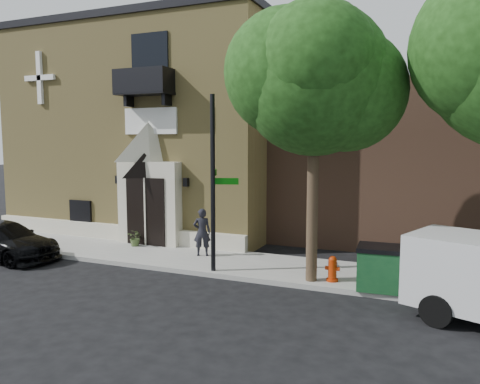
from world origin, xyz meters
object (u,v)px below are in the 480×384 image
(black_sedan, at_px, (3,241))
(fire_hydrant, at_px, (332,269))
(street_sign, at_px, (214,183))
(pedestrian_near, at_px, (202,232))
(dumpster, at_px, (392,268))

(black_sedan, relative_size, fire_hydrant, 6.09)
(street_sign, bearing_deg, pedestrian_near, 110.05)
(street_sign, height_order, dumpster, street_sign)
(street_sign, bearing_deg, dumpster, -16.76)
(street_sign, relative_size, fire_hydrant, 7.33)
(street_sign, xyz_separation_m, pedestrian_near, (-1.21, 1.53, -1.88))
(fire_hydrant, xyz_separation_m, dumpster, (1.63, -0.18, 0.24))
(black_sedan, bearing_deg, fire_hydrant, -79.53)
(pedestrian_near, bearing_deg, street_sign, 103.76)
(black_sedan, xyz_separation_m, pedestrian_near, (6.55, 2.59, 0.33))
(black_sedan, xyz_separation_m, street_sign, (7.75, 1.06, 2.21))
(pedestrian_near, bearing_deg, dumpster, 143.28)
(black_sedan, relative_size, street_sign, 0.83)
(fire_hydrant, bearing_deg, black_sedan, -173.09)
(dumpster, bearing_deg, pedestrian_near, 164.39)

